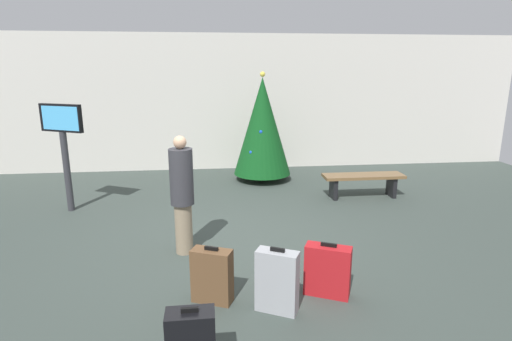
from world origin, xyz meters
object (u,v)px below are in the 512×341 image
object	(u,v)px
waiting_bench	(363,180)
traveller_0	(182,193)
suitcase_0	(212,276)
suitcase_1	(328,271)
holiday_tree	(262,126)
flight_info_kiosk	(63,137)
suitcase_2	(277,281)

from	to	relation	value
waiting_bench	traveller_0	bearing A→B (deg)	-147.49
waiting_bench	suitcase_0	distance (m)	4.69
suitcase_1	traveller_0	bearing A→B (deg)	142.17
waiting_bench	suitcase_0	size ratio (longest dim) A/B	2.47
holiday_tree	flight_info_kiosk	size ratio (longest dim) A/B	1.28
traveller_0	suitcase_0	size ratio (longest dim) A/B	2.55
traveller_0	waiting_bench	bearing A→B (deg)	32.51
suitcase_1	suitcase_2	xyz separation A→B (m)	(-0.63, -0.26, 0.05)
flight_info_kiosk	suitcase_2	xyz separation A→B (m)	(3.29, -3.63, -1.02)
suitcase_0	suitcase_2	distance (m)	0.74
suitcase_0	suitcase_2	xyz separation A→B (m)	(0.69, -0.27, 0.04)
holiday_tree	waiting_bench	bearing A→B (deg)	-39.99
waiting_bench	traveller_0	world-z (taller)	traveller_0
flight_info_kiosk	holiday_tree	bearing A→B (deg)	24.68
holiday_tree	waiting_bench	xyz separation A→B (m)	(1.88, -1.57, -0.91)
suitcase_0	suitcase_1	distance (m)	1.32
traveller_0	flight_info_kiosk	bearing A→B (deg)	137.30
traveller_0	suitcase_1	bearing A→B (deg)	-37.83
traveller_0	suitcase_0	xyz separation A→B (m)	(0.39, -1.32, -0.58)
waiting_bench	suitcase_1	bearing A→B (deg)	-116.44
waiting_bench	suitcase_2	distance (m)	4.49
suitcase_2	holiday_tree	bearing A→B (deg)	84.50
holiday_tree	traveller_0	size ratio (longest dim) A/B	1.48
flight_info_kiosk	suitcase_0	distance (m)	4.38
holiday_tree	traveller_0	bearing A→B (deg)	-112.89
flight_info_kiosk	suitcase_0	xyz separation A→B (m)	(2.60, -3.36, -1.06)
traveller_0	holiday_tree	bearing A→B (deg)	67.11
flight_info_kiosk	suitcase_2	distance (m)	5.00
suitcase_1	holiday_tree	bearing A→B (deg)	91.27
waiting_bench	suitcase_1	size ratio (longest dim) A/B	2.54
suitcase_0	suitcase_2	bearing A→B (deg)	-21.06
traveller_0	suitcase_1	size ratio (longest dim) A/B	2.63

